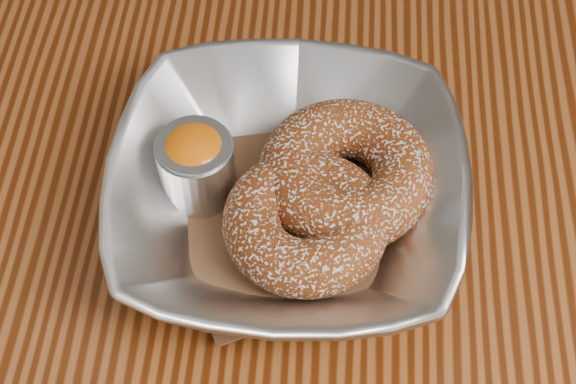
# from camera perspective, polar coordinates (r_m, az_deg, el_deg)

# --- Properties ---
(table) EXTENTS (1.20, 0.80, 0.75)m
(table) POSITION_cam_1_polar(r_m,az_deg,el_deg) (0.66, 3.68, -5.43)
(table) COLOR brown
(table) RESTS_ON ground_plane
(serving_bowl) EXTENTS (0.22, 0.22, 0.05)m
(serving_bowl) POSITION_cam_1_polar(r_m,az_deg,el_deg) (0.54, 0.00, -0.18)
(serving_bowl) COLOR #B7B9BE
(serving_bowl) RESTS_ON table
(parchment) EXTENTS (0.19, 0.19, 0.00)m
(parchment) POSITION_cam_1_polar(r_m,az_deg,el_deg) (0.56, 0.00, -1.24)
(parchment) COLOR brown
(parchment) RESTS_ON table
(donut_back) EXTENTS (0.13, 0.13, 0.04)m
(donut_back) POSITION_cam_1_polar(r_m,az_deg,el_deg) (0.55, 3.77, 1.24)
(donut_back) COLOR maroon
(donut_back) RESTS_ON parchment
(donut_front) EXTENTS (0.13, 0.13, 0.04)m
(donut_front) POSITION_cam_1_polar(r_m,az_deg,el_deg) (0.53, 1.15, -1.96)
(donut_front) COLOR maroon
(donut_front) RESTS_ON parchment
(ramekin) EXTENTS (0.05, 0.05, 0.05)m
(ramekin) POSITION_cam_1_polar(r_m,az_deg,el_deg) (0.55, -5.96, 1.82)
(ramekin) COLOR #B7B9BE
(ramekin) RESTS_ON table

